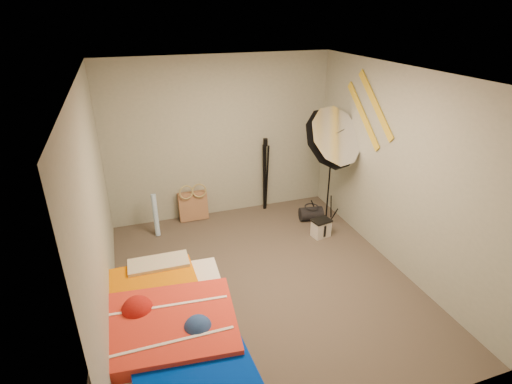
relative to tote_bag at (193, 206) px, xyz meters
name	(u,v)px	position (x,y,z in m)	size (l,w,h in m)	color
floor	(264,282)	(0.51, -1.90, -0.23)	(4.00, 4.00, 0.00)	#51463C
ceiling	(266,74)	(0.51, -1.90, 2.27)	(4.00, 4.00, 0.00)	silver
wall_back	(221,139)	(0.51, 0.10, 1.02)	(3.50, 3.50, 0.00)	#9C9F8E
wall_front	(365,307)	(0.51, -3.90, 1.02)	(3.50, 3.50, 0.00)	#9C9F8E
wall_left	(97,214)	(-1.24, -1.90, 1.02)	(4.00, 4.00, 0.00)	#9C9F8E
wall_right	(398,171)	(2.26, -1.90, 1.02)	(4.00, 4.00, 0.00)	#9C9F8E
tote_bag	(193,206)	(0.00, 0.00, 0.00)	(0.45, 0.14, 0.45)	#AA7956
wrapping_roll	(156,215)	(-0.61, -0.30, 0.09)	(0.07, 0.07, 0.64)	#599CE4
camera_case	(321,229)	(1.68, -1.14, -0.10)	(0.25, 0.18, 0.25)	beige
duffel_bag	(311,214)	(1.76, -0.65, -0.12)	(0.22, 0.22, 0.36)	black
wall_stripe_upper	(375,105)	(2.24, -1.30, 1.72)	(0.02, 1.10, 0.10)	gold
wall_stripe_lower	(363,115)	(2.24, -1.05, 1.52)	(0.02, 1.10, 0.10)	gold
bed	(166,332)	(-0.75, -2.66, 0.05)	(1.41, 2.08, 0.55)	#493824
photo_umbrella	(331,139)	(1.88, -0.87, 1.17)	(1.05, 0.87, 1.94)	black
camera_tripod	(265,170)	(1.20, -0.03, 0.48)	(0.08, 0.08, 1.22)	black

